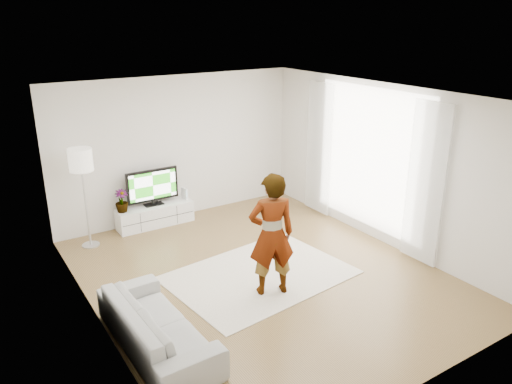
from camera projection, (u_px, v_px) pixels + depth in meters
floor at (262, 275)px, 7.82m from camera, size 6.00×6.00×0.00m
ceiling at (263, 96)px, 6.88m from camera, size 6.00×6.00×0.00m
wall_left at (92, 228)px, 6.08m from camera, size 0.02×6.00×2.80m
wall_right at (383, 165)px, 8.63m from camera, size 0.02×6.00×2.80m
wall_back at (178, 148)px, 9.73m from camera, size 5.00×0.02×2.80m
wall_front at (428, 275)px, 4.98m from camera, size 5.00×0.02×2.80m
window at (370, 158)px, 8.84m from camera, size 0.01×2.60×2.50m
curtain_near at (425, 184)px, 7.80m from camera, size 0.04×0.70×2.60m
curtain_far at (319, 149)px, 9.86m from camera, size 0.04×0.70×2.60m
media_console at (155, 215)px, 9.61m from camera, size 1.47×0.42×0.41m
television at (152, 186)px, 9.44m from camera, size 1.01×0.20×0.70m
game_console at (185, 194)px, 9.83m from camera, size 0.08×0.17×0.23m
potted_plant at (122, 201)px, 9.15m from camera, size 0.24×0.24×0.43m
rug at (260, 275)px, 7.81m from camera, size 2.89×2.23×0.01m
player at (272, 235)px, 7.04m from camera, size 0.77×0.63×1.82m
sofa at (157, 325)px, 6.05m from camera, size 0.87×2.09×0.60m
floor_lamp at (81, 164)px, 8.32m from camera, size 0.39×0.39×1.77m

